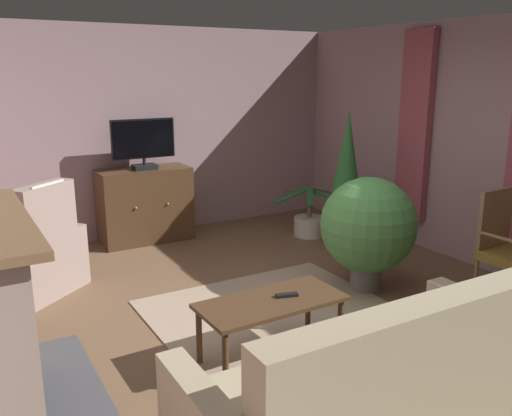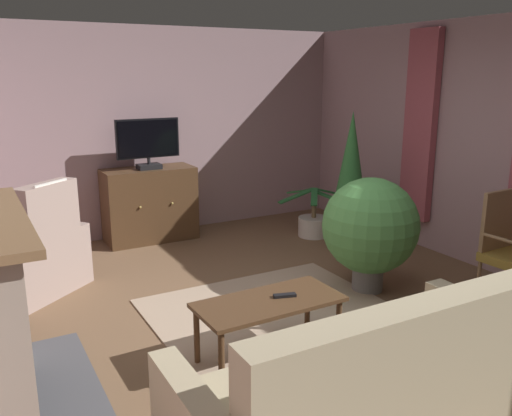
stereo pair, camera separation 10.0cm
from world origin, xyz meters
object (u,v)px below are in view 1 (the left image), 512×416
coffee_table (271,307)px  potted_plant_tall_palm_by_window (309,223)px  potted_plant_on_hearth_side (368,226)px  potted_plant_small_fern_corner (346,175)px  armchair_facing_sofa (27,260)px  tv_cabinet (145,207)px  sofa_floral (374,397)px  television (143,143)px  tv_remote (287,295)px  side_chair_tucked_against_wall (508,246)px

coffee_table → potted_plant_tall_palm_by_window: (2.08, 2.41, -0.24)m
potted_plant_on_hearth_side → potted_plant_small_fern_corner: size_ratio=0.68×
potted_plant_on_hearth_side → armchair_facing_sofa: bearing=151.8°
coffee_table → tv_cabinet: bearing=87.1°
sofa_floral → armchair_facing_sofa: (-1.35, 3.36, 0.00)m
television → potted_plant_on_hearth_side: (1.35, -2.56, -0.61)m
tv_remote → potted_plant_small_fern_corner: size_ratio=0.10×
tv_cabinet → tv_remote: (-0.03, -3.28, 0.04)m
tv_cabinet → television: 0.82m
potted_plant_on_hearth_side → potted_plant_small_fern_corner: (0.66, 1.14, 0.25)m
tv_cabinet → potted_plant_on_hearth_side: 2.95m
coffee_table → potted_plant_tall_palm_by_window: size_ratio=1.11×
television → tv_remote: bearing=-90.6°
side_chair_tucked_against_wall → potted_plant_small_fern_corner: size_ratio=0.63×
side_chair_tucked_against_wall → potted_plant_on_hearth_side: bearing=136.8°
side_chair_tucked_against_wall → potted_plant_small_fern_corner: potted_plant_small_fern_corner is taller
tv_remote → sofa_floral: 1.16m
coffee_table → sofa_floral: size_ratio=0.51×
coffee_table → potted_plant_small_fern_corner: 2.87m
sofa_floral → potted_plant_tall_palm_by_window: (2.11, 3.55, -0.16)m
tv_cabinet → tv_remote: bearing=-90.6°
armchair_facing_sofa → potted_plant_small_fern_corner: potted_plant_small_fern_corner is taller
potted_plant_on_hearth_side → potted_plant_small_fern_corner: 1.35m
tv_remote → potted_plant_tall_palm_by_window: 3.11m
sofa_floral → potted_plant_small_fern_corner: bearing=53.2°
television → armchair_facing_sofa: 2.06m
sofa_floral → armchair_facing_sofa: armchair_facing_sofa is taller
tv_cabinet → armchair_facing_sofa: bearing=-145.6°
coffee_table → sofa_floral: bearing=-91.9°
tv_cabinet → armchair_facing_sofa: 1.88m
sofa_floral → television: bearing=87.3°
side_chair_tucked_against_wall → tv_remote: bearing=175.1°
tv_cabinet → armchair_facing_sofa: (-1.55, -1.06, -0.10)m
coffee_table → tv_remote: bearing=-2.0°
side_chair_tucked_against_wall → television: bearing=123.5°
television → armchair_facing_sofa: size_ratio=0.63×
coffee_table → potted_plant_tall_palm_by_window: bearing=49.2°
side_chair_tucked_against_wall → coffee_table: bearing=175.3°
tv_cabinet → potted_plant_tall_palm_by_window: tv_cabinet is taller
tv_remote → potted_plant_on_hearth_side: bearing=42.4°
sofa_floral → potted_plant_small_fern_corner: potted_plant_small_fern_corner is taller
sofa_floral → potted_plant_small_fern_corner: (2.21, 2.95, 0.56)m
side_chair_tucked_against_wall → potted_plant_tall_palm_by_window: 2.66m
sofa_floral → potted_plant_small_fern_corner: size_ratio=1.30×
potted_plant_on_hearth_side → tv_remote: bearing=-154.2°
potted_plant_tall_palm_by_window → coffee_table: bearing=-130.8°
coffee_table → armchair_facing_sofa: size_ratio=0.88×
tv_remote → potted_plant_small_fern_corner: 2.76m
tv_cabinet → sofa_floral: (-0.20, -4.42, -0.10)m
armchair_facing_sofa → side_chair_tucked_against_wall: size_ratio=1.19×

